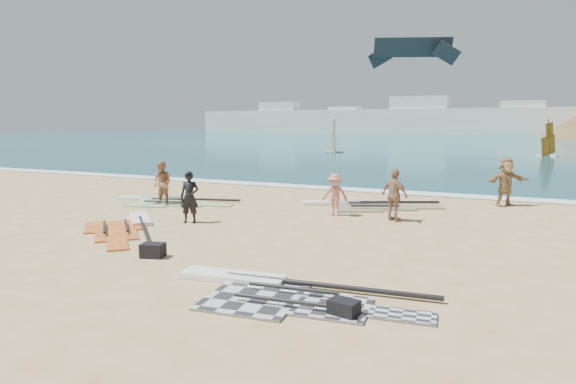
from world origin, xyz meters
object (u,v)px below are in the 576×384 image
at_px(rig_green, 163,201).
at_px(beachgoer_back, 395,195).
at_px(beachgoer_mid, 335,195).
at_px(gear_bag_near, 153,250).
at_px(rig_grey, 272,290).
at_px(person_wetsuit, 190,197).
at_px(beachgoer_right, 506,182).
at_px(beachgoer_left, 162,183).
at_px(rig_red, 128,226).
at_px(gear_bag_far, 344,308).
at_px(rig_orange, 360,205).

distance_m(rig_green, beachgoer_back, 9.86).
height_order(beachgoer_mid, beachgoer_back, beachgoer_back).
relative_size(gear_bag_near, beachgoer_back, 0.31).
bearing_deg(beachgoer_back, gear_bag_near, 85.27).
distance_m(rig_grey, person_wetsuit, 7.42).
height_order(rig_grey, beachgoer_back, beachgoer_back).
relative_size(rig_grey, beachgoer_right, 2.78).
xyz_separation_m(rig_grey, beachgoer_left, (-8.64, 7.27, 0.86)).
bearing_deg(beachgoer_right, beachgoer_back, -161.06).
relative_size(rig_green, rig_red, 1.23).
height_order(rig_grey, rig_red, rig_grey).
bearing_deg(beachgoer_back, beachgoer_left, 32.59).
xyz_separation_m(person_wetsuit, beachgoer_mid, (4.00, 3.23, -0.10)).
relative_size(rig_grey, person_wetsuit, 3.14).
bearing_deg(beachgoer_right, person_wetsuit, -176.32).
distance_m(gear_bag_far, beachgoer_right, 13.86).
bearing_deg(rig_orange, beachgoer_right, 1.73).
relative_size(rig_orange, person_wetsuit, 3.25).
xyz_separation_m(rig_grey, person_wetsuit, (-5.54, 4.87, 0.82)).
height_order(beachgoer_left, beachgoer_mid, beachgoer_left).
height_order(person_wetsuit, beachgoer_mid, person_wetsuit).
bearing_deg(rig_grey, beachgoer_left, 134.06).
bearing_deg(rig_red, rig_grey, 18.02).
distance_m(beachgoer_mid, beachgoer_right, 7.46).
xyz_separation_m(gear_bag_near, beachgoer_back, (4.48, 7.03, 0.72)).
xyz_separation_m(gear_bag_near, gear_bag_far, (5.52, -1.59, -0.03)).
bearing_deg(gear_bag_near, rig_grey, -14.78).
height_order(rig_grey, rig_green, same).
distance_m(rig_red, gear_bag_near, 3.94).
height_order(person_wetsuit, beachgoer_left, beachgoer_left).
bearing_deg(beachgoer_mid, beachgoer_back, -2.95).
bearing_deg(beachgoer_back, rig_red, 59.03).
distance_m(rig_red, beachgoer_mid, 7.17).
bearing_deg(rig_grey, beachgoer_mid, 94.85).
height_order(rig_orange, gear_bag_near, gear_bag_near).
bearing_deg(rig_green, beachgoer_back, -13.51).
height_order(rig_red, beachgoer_mid, beachgoer_mid).
bearing_deg(rig_red, beachgoer_mid, 85.18).
xyz_separation_m(rig_grey, gear_bag_far, (1.67, -0.57, 0.10)).
xyz_separation_m(rig_orange, beachgoer_mid, (-0.29, -2.32, 0.72)).
distance_m(rig_grey, beachgoer_mid, 8.28).
bearing_deg(rig_green, gear_bag_near, -66.49).
xyz_separation_m(rig_grey, gear_bag_near, (-3.85, 1.02, 0.13)).
xyz_separation_m(rig_grey, rig_green, (-9.19, 7.94, 0.00)).
bearing_deg(rig_grey, gear_bag_far, -24.81).
bearing_deg(person_wetsuit, rig_green, 121.51).
distance_m(gear_bag_near, beachgoer_left, 7.91).
bearing_deg(rig_orange, rig_red, -153.96).
relative_size(rig_orange, beachgoer_mid, 3.68).
bearing_deg(gear_bag_far, rig_red, 154.93).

